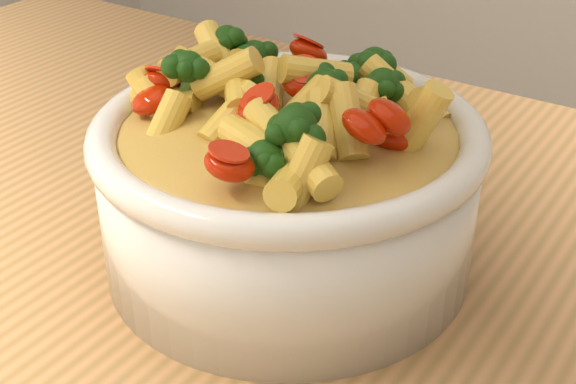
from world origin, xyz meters
The scene contains 2 objects.
serving_bowl centered at (0.01, 0.05, 0.95)m, with size 0.24×0.24×0.11m.
pasta_salad centered at (0.01, 0.05, 1.02)m, with size 0.19×0.19×0.04m.
Camera 1 is at (0.25, -0.31, 1.21)m, focal length 50.00 mm.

